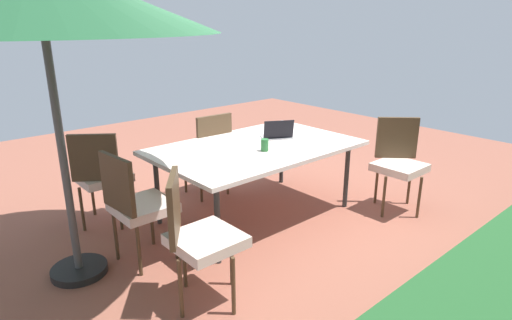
# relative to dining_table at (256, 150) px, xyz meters

# --- Properties ---
(ground_plane) EXTENTS (10.00, 10.00, 0.02)m
(ground_plane) POSITION_rel_dining_table_xyz_m (0.00, 0.00, -0.73)
(ground_plane) COLOR #935442
(dining_table) EXTENTS (2.04, 1.30, 0.76)m
(dining_table) POSITION_rel_dining_table_xyz_m (0.00, 0.00, 0.00)
(dining_table) COLOR silver
(dining_table) RESTS_ON ground_plane
(chair_south) EXTENTS (0.46, 0.47, 0.98)m
(chair_south) POSITION_rel_dining_table_xyz_m (0.05, -0.77, -0.16)
(chair_south) COLOR beige
(chair_south) RESTS_ON ground_plane
(chair_northwest) EXTENTS (0.59, 0.59, 0.98)m
(chair_northwest) POSITION_rel_dining_table_xyz_m (-1.25, 0.88, -0.16)
(chair_northwest) COLOR beige
(chair_northwest) RESTS_ON ground_plane
(chair_southeast) EXTENTS (0.58, 0.58, 0.98)m
(chair_southeast) POSITION_rel_dining_table_xyz_m (1.29, -0.83, -0.16)
(chair_southeast) COLOR beige
(chair_southeast) RESTS_ON ground_plane
(chair_east) EXTENTS (0.48, 0.47, 0.98)m
(chair_east) POSITION_rel_dining_table_xyz_m (1.35, 0.05, -0.16)
(chair_east) COLOR beige
(chair_east) RESTS_ON ground_plane
(chair_northeast) EXTENTS (0.58, 0.58, 0.98)m
(chair_northeast) POSITION_rel_dining_table_xyz_m (1.28, 0.82, -0.16)
(chair_northeast) COLOR beige
(chair_northeast) RESTS_ON ground_plane
(laptop) EXTENTS (0.40, 0.37, 0.21)m
(laptop) POSITION_rel_dining_table_xyz_m (-0.35, -0.06, 0.09)
(laptop) COLOR #B7B7BC
(laptop) RESTS_ON dining_table
(cup) EXTENTS (0.07, 0.07, 0.12)m
(cup) POSITION_rel_dining_table_xyz_m (0.06, 0.19, 0.10)
(cup) COLOR #286B33
(cup) RESTS_ON dining_table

